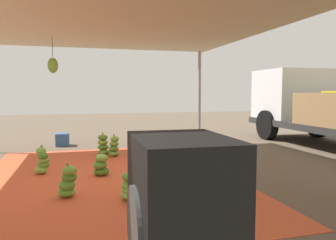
% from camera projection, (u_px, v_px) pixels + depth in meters
% --- Properties ---
extents(ground_plane, '(40.00, 40.00, 0.00)m').
position_uv_depth(ground_plane, '(250.00, 168.00, 6.94)').
color(ground_plane, brown).
extents(tarp_orange, '(6.29, 4.60, 0.01)m').
position_uv_depth(tarp_orange, '(107.00, 177.00, 6.15)').
color(tarp_orange, '#D1512D').
rests_on(tarp_orange, ground).
extents(tent_canopy, '(8.00, 7.00, 2.99)m').
position_uv_depth(tent_canopy, '(99.00, 20.00, 5.90)').
color(tent_canopy, '#9EA0A5').
rests_on(tent_canopy, ground).
extents(banana_bunch_0, '(0.34, 0.37, 0.58)m').
position_uv_depth(banana_bunch_0, '(164.00, 146.00, 8.28)').
color(banana_bunch_0, '#518428').
rests_on(banana_bunch_0, tarp_orange).
extents(banana_bunch_2, '(0.32, 0.34, 0.57)m').
position_uv_depth(banana_bunch_2, '(42.00, 161.00, 6.39)').
color(banana_bunch_2, '#75A83D').
rests_on(banana_bunch_2, tarp_orange).
extents(banana_bunch_3, '(0.33, 0.33, 0.58)m').
position_uv_depth(banana_bunch_3, '(199.00, 177.00, 5.16)').
color(banana_bunch_3, gold).
rests_on(banana_bunch_3, tarp_orange).
extents(banana_bunch_4, '(0.44, 0.44, 0.51)m').
position_uv_depth(banana_bunch_4, '(170.00, 143.00, 8.91)').
color(banana_bunch_4, '#60932D').
rests_on(banana_bunch_4, tarp_orange).
extents(banana_bunch_5, '(0.36, 0.35, 0.55)m').
position_uv_depth(banana_bunch_5, '(114.00, 147.00, 8.19)').
color(banana_bunch_5, '#60932D').
rests_on(banana_bunch_5, tarp_orange).
extents(banana_bunch_6, '(0.38, 0.39, 0.53)m').
position_uv_depth(banana_bunch_6, '(68.00, 182.00, 4.95)').
color(banana_bunch_6, '#60932D').
rests_on(banana_bunch_6, tarp_orange).
extents(banana_bunch_7, '(0.46, 0.46, 0.46)m').
position_uv_depth(banana_bunch_7, '(132.00, 186.00, 4.87)').
color(banana_bunch_7, '#75A83D').
rests_on(banana_bunch_7, tarp_orange).
extents(banana_bunch_8, '(0.43, 0.43, 0.59)m').
position_uv_depth(banana_bunch_8, '(222.00, 170.00, 5.62)').
color(banana_bunch_8, gold).
rests_on(banana_bunch_8, tarp_orange).
extents(banana_bunch_9, '(0.42, 0.42, 0.46)m').
position_uv_depth(banana_bunch_9, '(101.00, 166.00, 6.25)').
color(banana_bunch_9, '#477523').
rests_on(banana_bunch_9, tarp_orange).
extents(banana_bunch_10, '(0.38, 0.38, 0.58)m').
position_uv_depth(banana_bunch_10, '(223.00, 179.00, 5.07)').
color(banana_bunch_10, '#75A83D').
rests_on(banana_bunch_10, tarp_orange).
extents(banana_bunch_11, '(0.42, 0.42, 0.57)m').
position_uv_depth(banana_bunch_11, '(103.00, 145.00, 8.40)').
color(banana_bunch_11, '#60932D').
rests_on(banana_bunch_11, tarp_orange).
extents(banana_bunch_12, '(0.31, 0.31, 0.48)m').
position_uv_depth(banana_bunch_12, '(153.00, 153.00, 7.51)').
color(banana_bunch_12, gold).
rests_on(banana_bunch_12, tarp_orange).
extents(cargo_truck_main, '(7.03, 2.44, 2.40)m').
position_uv_depth(cargo_truck_main, '(336.00, 107.00, 9.53)').
color(cargo_truck_main, '#2D2D2D').
rests_on(cargo_truck_main, ground).
extents(crate_0, '(0.48, 0.39, 0.38)m').
position_uv_depth(crate_0, '(62.00, 140.00, 9.87)').
color(crate_0, '#335B8E').
rests_on(crate_0, ground).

